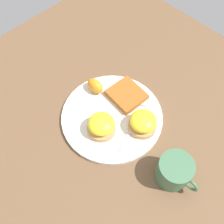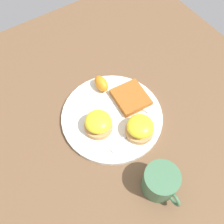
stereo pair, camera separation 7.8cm
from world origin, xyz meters
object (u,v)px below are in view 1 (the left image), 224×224
hashbrown_patty (127,95)px  orange_wedge (95,86)px  cup (174,171)px  fork (137,118)px  sandwich_benedict_left (101,125)px  sandwich_benedict_right (143,123)px

hashbrown_patty → orange_wedge: size_ratio=1.74×
cup → fork: bearing=161.9°
fork → cup: cup is taller
sandwich_benedict_left → sandwich_benedict_right: (0.08, 0.09, 0.00)m
sandwich_benedict_left → fork: (0.05, 0.10, -0.02)m
hashbrown_patty → cup: (0.26, -0.09, 0.02)m
hashbrown_patty → orange_wedge: 0.10m
sandwich_benedict_left → orange_wedge: size_ratio=1.39×
sandwich_benedict_right → orange_wedge: (-0.20, -0.01, -0.01)m
cup → orange_wedge: bearing=173.2°
hashbrown_patty → fork: hashbrown_patty is taller
hashbrown_patty → fork: bearing=-24.1°
sandwich_benedict_left → fork: bearing=65.8°
sandwich_benedict_left → hashbrown_patty: size_ratio=0.80×
sandwich_benedict_right → orange_wedge: 0.20m
orange_wedge → fork: bearing=6.3°
sandwich_benedict_left → hashbrown_patty: bearing=102.2°
sandwich_benedict_right → hashbrown_patty: 0.12m
orange_wedge → cup: size_ratio=0.50×
sandwich_benedict_right → cup: 0.16m
sandwich_benedict_right → cup: size_ratio=0.70×
cup → sandwich_benedict_right: bearing=162.5°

